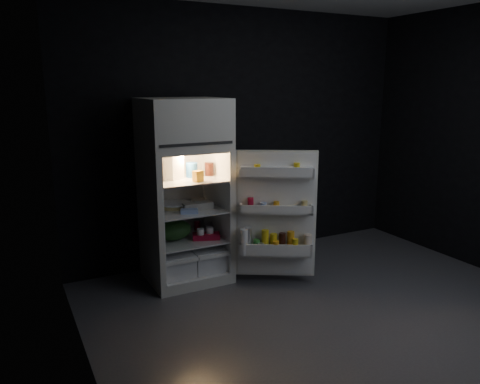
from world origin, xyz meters
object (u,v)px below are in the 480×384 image
fridge_door (275,217)px  refrigerator (184,185)px  milk_jug (173,167)px  yogurt_tray (206,236)px  egg_carton (198,206)px

fridge_door → refrigerator: bearing=141.2°
fridge_door → milk_jug: 1.08m
fridge_door → milk_jug: (-0.81, 0.54, 0.47)m
milk_jug → yogurt_tray: size_ratio=0.91×
refrigerator → milk_jug: 0.22m
refrigerator → yogurt_tray: 0.55m
fridge_door → egg_carton: size_ratio=4.23×
yogurt_tray → refrigerator: bearing=156.9°
refrigerator → yogurt_tray: bearing=-42.9°
refrigerator → fridge_door: refrigerator is taller
fridge_door → egg_carton: 0.75m
refrigerator → egg_carton: 0.25m
milk_jug → yogurt_tray: bearing=-49.0°
egg_carton → refrigerator: bearing=126.7°
egg_carton → yogurt_tray: 0.32m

